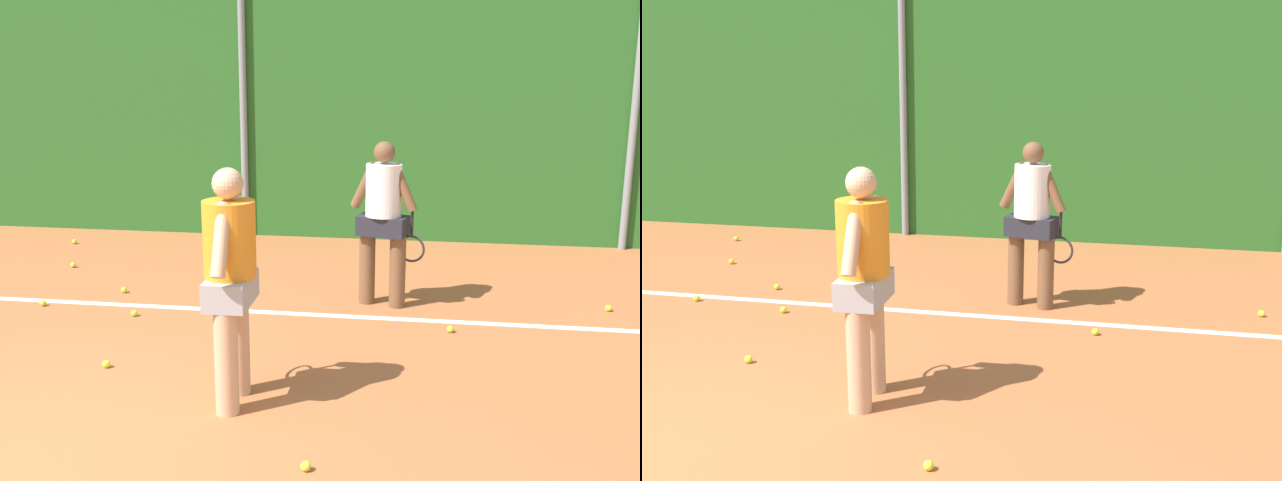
{
  "view_description": "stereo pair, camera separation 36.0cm",
  "coord_description": "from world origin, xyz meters",
  "views": [
    {
      "loc": [
        2.73,
        -3.75,
        2.5
      ],
      "look_at": [
        1.74,
        2.53,
        0.97
      ],
      "focal_mm": 42.33,
      "sensor_mm": 36.0,
      "label": 1
    },
    {
      "loc": [
        3.08,
        -3.69,
        2.5
      ],
      "look_at": [
        1.74,
        2.53,
        0.97
      ],
      "focal_mm": 42.33,
      "sensor_mm": 36.0,
      "label": 2
    }
  ],
  "objects": [
    {
      "name": "player_foreground_near",
      "position": [
        1.28,
        1.29,
        0.99
      ],
      "size": [
        0.38,
        0.81,
        1.77
      ],
      "rotation": [
        0.0,
        0.0,
        1.58
      ],
      "color": "tan",
      "rests_on": "ground_plane"
    },
    {
      "name": "tennis_ball_7",
      "position": [
        -2.23,
        5.77,
        0.03
      ],
      "size": [
        0.07,
        0.07,
        0.07
      ],
      "primitive_type": "sphere",
      "color": "#CCDB33",
      "rests_on": "ground_plane"
    },
    {
      "name": "player_midcourt",
      "position": [
        2.2,
        3.77,
        0.95
      ],
      "size": [
        0.79,
        0.41,
        1.71
      ],
      "rotation": [
        0.0,
        0.0,
        6.02
      ],
      "color": "brown",
      "rests_on": "ground_plane"
    },
    {
      "name": "hedge_fence_backdrop",
      "position": [
        0.0,
        6.83,
        1.69
      ],
      "size": [
        18.12,
        0.25,
        3.38
      ],
      "primitive_type": "cube",
      "color": "#286023",
      "rests_on": "ground_plane"
    },
    {
      "name": "fence_post_right",
      "position": [
        5.23,
        6.66,
        1.85
      ],
      "size": [
        0.1,
        0.1,
        3.7
      ],
      "primitive_type": "cylinder",
      "color": "gray",
      "rests_on": "ground_plane"
    },
    {
      "name": "tennis_ball_1",
      "position": [
        4.5,
        3.91,
        0.03
      ],
      "size": [
        0.07,
        0.07,
        0.07
      ],
      "primitive_type": "sphere",
      "color": "#CCDB33",
      "rests_on": "ground_plane"
    },
    {
      "name": "tennis_ball_8",
      "position": [
        0.06,
        1.75,
        0.03
      ],
      "size": [
        0.07,
        0.07,
        0.07
      ],
      "primitive_type": "sphere",
      "color": "#CCDB33",
      "rests_on": "ground_plane"
    },
    {
      "name": "tennis_ball_11",
      "position": [
        -1.28,
        3.18,
        0.03
      ],
      "size": [
        0.07,
        0.07,
        0.07
      ],
      "primitive_type": "sphere",
      "color": "#CCDB33",
      "rests_on": "ground_plane"
    },
    {
      "name": "tennis_ball_9",
      "position": [
        -0.64,
        3.74,
        0.03
      ],
      "size": [
        0.07,
        0.07,
        0.07
      ],
      "primitive_type": "sphere",
      "color": "#CCDB33",
      "rests_on": "ground_plane"
    },
    {
      "name": "tennis_ball_10",
      "position": [
        -1.68,
        4.62,
        0.03
      ],
      "size": [
        0.07,
        0.07,
        0.07
      ],
      "primitive_type": "sphere",
      "color": "#CCDB33",
      "rests_on": "ground_plane"
    },
    {
      "name": "tennis_ball_4",
      "position": [
        2.9,
        3.04,
        0.03
      ],
      "size": [
        0.07,
        0.07,
        0.07
      ],
      "primitive_type": "sphere",
      "color": "#CCDB33",
      "rests_on": "ground_plane"
    },
    {
      "name": "tennis_ball_2",
      "position": [
        1.98,
        0.41,
        0.03
      ],
      "size": [
        0.07,
        0.07,
        0.07
      ],
      "primitive_type": "sphere",
      "color": "#CCDB33",
      "rests_on": "ground_plane"
    },
    {
      "name": "ground_plane",
      "position": [
        0.0,
        2.01,
        0.0
      ],
      "size": [
        27.88,
        27.88,
        0.0
      ],
      "primitive_type": "plane",
      "color": "#A85B33"
    },
    {
      "name": "fence_post_center",
      "position": [
        0.0,
        6.66,
        1.85
      ],
      "size": [
        0.1,
        0.1,
        3.7
      ],
      "primitive_type": "cylinder",
      "color": "gray",
      "rests_on": "ground_plane"
    },
    {
      "name": "tennis_ball_5",
      "position": [
        0.44,
        4.44,
        0.03
      ],
      "size": [
        0.07,
        0.07,
        0.07
      ],
      "primitive_type": "sphere",
      "color": "#CCDB33",
      "rests_on": "ground_plane"
    },
    {
      "name": "court_baseline_paint",
      "position": [
        0.0,
        3.33,
        0.0
      ],
      "size": [
        13.24,
        0.1,
        0.01
      ],
      "primitive_type": "cube",
      "color": "white",
      "rests_on": "ground_plane"
    },
    {
      "name": "tennis_ball_12",
      "position": [
        -0.22,
        3.01,
        0.03
      ],
      "size": [
        0.07,
        0.07,
        0.07
      ],
      "primitive_type": "sphere",
      "color": "#CCDB33",
      "rests_on": "ground_plane"
    }
  ]
}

